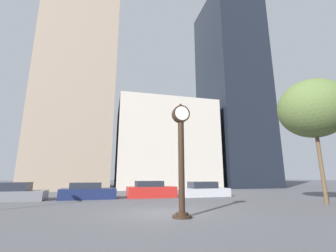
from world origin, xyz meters
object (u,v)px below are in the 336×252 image
car_red (151,190)px  bare_tree (313,109)px  car_silver (204,190)px  street_lamp_right (333,128)px  street_clock (181,154)px  car_grey (13,193)px  car_navy (88,192)px

car_red → bare_tree: size_ratio=0.50×
car_silver → street_lamp_right: (5.11, -8.52, 4.16)m
street_clock → car_silver: bearing=61.6°
car_red → bare_tree: bare_tree is taller
car_grey → street_lamp_right: size_ratio=0.59×
street_clock → car_silver: 11.02m
car_navy → bare_tree: size_ratio=0.51×
car_navy → bare_tree: bare_tree is taller
bare_tree → street_lamp_right: bearing=-84.7°
street_clock → car_grey: street_clock is taller
car_red → bare_tree: (9.76, -7.64, 5.66)m
car_grey → car_red: bearing=-0.1°
street_lamp_right → street_clock: bearing=-174.6°
street_clock → car_grey: bearing=135.8°
car_grey → bare_tree: size_ratio=0.51×
street_lamp_right → bare_tree: bearing=95.3°
car_red → bare_tree: bearing=-39.8°
car_grey → car_navy: (5.12, 0.11, -0.01)m
car_silver → bare_tree: bare_tree is taller
street_clock → street_lamp_right: street_lamp_right is taller
car_red → street_lamp_right: size_ratio=0.57×
street_lamp_right → car_grey: bearing=157.0°
street_clock → car_red: (0.39, 9.72, -2.14)m
car_silver → street_clock: bearing=-121.8°
car_silver → car_red: bearing=173.9°
car_grey → bare_tree: bare_tree is taller
street_clock → street_lamp_right: size_ratio=0.71×
street_clock → car_red: size_ratio=1.24×
street_clock → car_navy: street_clock is taller
car_grey → car_navy: size_ratio=0.99×
car_navy → bare_tree: (14.79, -7.52, 5.71)m
street_clock → street_lamp_right: 10.48m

